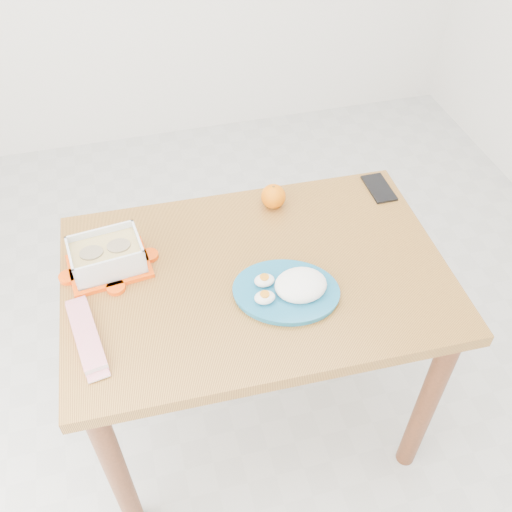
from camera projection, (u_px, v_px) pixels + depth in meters
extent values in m
plane|color=#B7B7B2|center=(223.00, 384.00, 2.16)|extent=(3.50, 3.50, 0.00)
cube|color=#A97630|center=(256.00, 277.00, 1.56)|extent=(1.05, 0.72, 0.04)
cylinder|color=brown|center=(117.00, 472.00, 1.56)|extent=(0.06, 0.06, 0.71)
cylinder|color=brown|center=(427.00, 404.00, 1.70)|extent=(0.06, 0.06, 0.71)
cylinder|color=brown|center=(107.00, 313.00, 1.94)|extent=(0.06, 0.06, 0.71)
cylinder|color=brown|center=(359.00, 269.00, 2.09)|extent=(0.06, 0.06, 0.71)
cube|color=#FC4907|center=(110.00, 266.00, 1.55)|extent=(0.23, 0.18, 0.01)
cube|color=silver|center=(106.00, 255.00, 1.52)|extent=(0.20, 0.16, 0.08)
cube|color=tan|center=(107.00, 256.00, 1.52)|extent=(0.19, 0.14, 0.05)
cylinder|color=#978263|center=(92.00, 255.00, 1.50)|extent=(0.07, 0.07, 0.02)
cylinder|color=#978263|center=(119.00, 248.00, 1.52)|extent=(0.07, 0.07, 0.02)
sphere|color=#EC6304|center=(273.00, 196.00, 1.71)|extent=(0.07, 0.07, 0.07)
cylinder|color=#186387|center=(286.00, 292.00, 1.48)|extent=(0.35, 0.35, 0.02)
ellipsoid|color=silver|center=(301.00, 282.00, 1.45)|extent=(0.17, 0.16, 0.06)
ellipsoid|color=silver|center=(264.00, 280.00, 1.48)|extent=(0.07, 0.06, 0.03)
ellipsoid|color=silver|center=(265.00, 297.00, 1.44)|extent=(0.07, 0.06, 0.03)
cube|color=#B80928|center=(86.00, 336.00, 1.38)|extent=(0.09, 0.23, 0.02)
cube|color=black|center=(379.00, 188.00, 1.79)|extent=(0.07, 0.14, 0.01)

